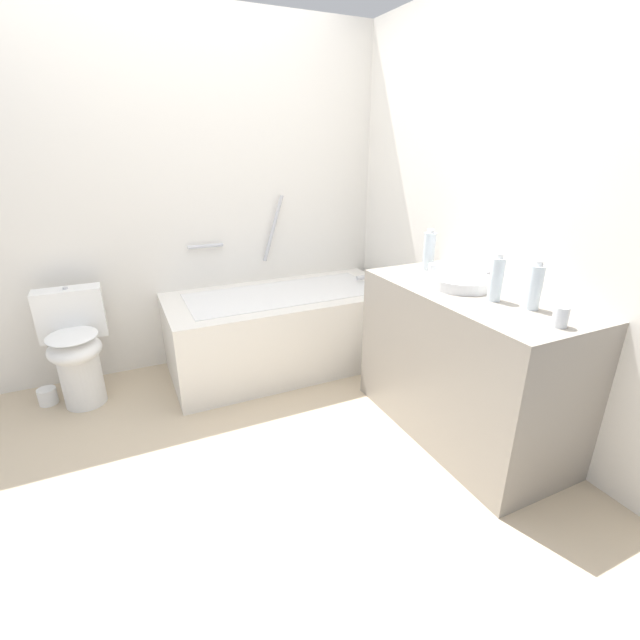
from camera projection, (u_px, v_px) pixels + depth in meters
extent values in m
plane|color=#C1AD8E|center=(239.00, 460.00, 2.31)|extent=(3.99, 3.99, 0.00)
cube|color=white|center=(174.00, 200.00, 3.01)|extent=(3.39, 0.10, 2.36)
cube|color=white|center=(494.00, 211.00, 2.48)|extent=(0.10, 3.01, 2.36)
cube|color=silver|center=(285.00, 330.00, 3.22)|extent=(1.63, 0.77, 0.55)
cube|color=white|center=(284.00, 299.00, 3.13)|extent=(1.33, 0.56, 0.09)
cylinder|color=silver|center=(362.00, 278.00, 3.36)|extent=(0.09, 0.03, 0.03)
cylinder|color=silver|center=(273.00, 229.00, 3.30)|extent=(0.18, 0.03, 0.48)
cylinder|color=silver|center=(205.00, 246.00, 3.13)|extent=(0.25, 0.03, 0.03)
cylinder|color=white|center=(81.00, 375.00, 2.75)|extent=(0.24, 0.24, 0.39)
ellipsoid|color=white|center=(75.00, 349.00, 2.64)|extent=(0.30, 0.35, 0.15)
ellipsoid|color=white|center=(72.00, 336.00, 2.61)|extent=(0.29, 0.33, 0.02)
cube|color=white|center=(71.00, 313.00, 2.76)|extent=(0.38, 0.16, 0.32)
cylinder|color=#BCBCC1|center=(65.00, 288.00, 2.70)|extent=(0.03, 0.03, 0.01)
cube|color=gray|center=(464.00, 364.00, 2.41)|extent=(0.57, 1.21, 0.83)
cylinder|color=white|center=(461.00, 282.00, 2.32)|extent=(0.32, 0.32, 0.06)
cylinder|color=#AFAFB4|center=(490.00, 277.00, 2.40)|extent=(0.02, 0.02, 0.05)
cylinder|color=#AFAFB4|center=(482.00, 274.00, 2.37)|extent=(0.12, 0.02, 0.02)
cylinder|color=#AFAFB4|center=(498.00, 282.00, 2.35)|extent=(0.03, 0.03, 0.04)
cylinder|color=#AFAFB4|center=(481.00, 276.00, 2.46)|extent=(0.03, 0.03, 0.04)
cylinder|color=silver|center=(429.00, 251.00, 2.62)|extent=(0.07, 0.07, 0.22)
cylinder|color=white|center=(431.00, 231.00, 2.57)|extent=(0.04, 0.04, 0.02)
cylinder|color=silver|center=(535.00, 288.00, 1.98)|extent=(0.06, 0.06, 0.20)
cylinder|color=white|center=(539.00, 263.00, 1.94)|extent=(0.03, 0.03, 0.02)
cylinder|color=silver|center=(496.00, 280.00, 2.09)|extent=(0.06, 0.06, 0.21)
cylinder|color=white|center=(500.00, 256.00, 2.05)|extent=(0.03, 0.03, 0.02)
cylinder|color=white|center=(561.00, 317.00, 1.80)|extent=(0.06, 0.06, 0.09)
cylinder|color=white|center=(434.00, 270.00, 2.49)|extent=(0.06, 0.06, 0.08)
cylinder|color=white|center=(48.00, 396.00, 2.79)|extent=(0.11, 0.11, 0.10)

